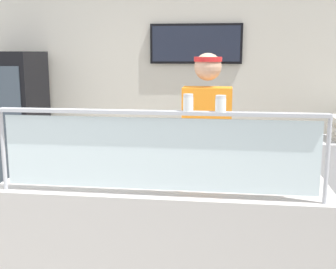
{
  "coord_description": "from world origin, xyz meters",
  "views": [
    {
      "loc": [
        1.4,
        -2.27,
        1.77
      ],
      "look_at": [
        1.05,
        0.37,
        1.25
      ],
      "focal_mm": 45.86,
      "sensor_mm": 36.0,
      "label": 1
    }
  ],
  "objects_px": {
    "pizza_tray": "(184,176)",
    "worker_figure": "(207,150)",
    "parmesan_shaker": "(188,104)",
    "pepper_flake_shaker": "(221,105)",
    "drink_fridge": "(12,134)",
    "pizza_server": "(181,174)"
  },
  "relations": [
    {
      "from": "pizza_tray",
      "to": "worker_figure",
      "type": "xyz_separation_m",
      "value": [
        0.12,
        0.63,
        0.04
      ]
    },
    {
      "from": "parmesan_shaker",
      "to": "pepper_flake_shaker",
      "type": "relative_size",
      "value": 1.06
    },
    {
      "from": "pizza_tray",
      "to": "pepper_flake_shaker",
      "type": "xyz_separation_m",
      "value": [
        0.23,
        -0.36,
        0.52
      ]
    },
    {
      "from": "pepper_flake_shaker",
      "to": "worker_figure",
      "type": "bearing_deg",
      "value": 96.34
    },
    {
      "from": "drink_fridge",
      "to": "pizza_tray",
      "type": "bearing_deg",
      "value": -38.54
    },
    {
      "from": "pizza_tray",
      "to": "parmesan_shaker",
      "type": "bearing_deg",
      "value": -81.41
    },
    {
      "from": "pepper_flake_shaker",
      "to": "parmesan_shaker",
      "type": "bearing_deg",
      "value": 180.0
    },
    {
      "from": "worker_figure",
      "to": "drink_fridge",
      "type": "xyz_separation_m",
      "value": [
        -2.17,
        1.0,
        -0.12
      ]
    },
    {
      "from": "parmesan_shaker",
      "to": "pizza_server",
      "type": "bearing_deg",
      "value": 102.12
    },
    {
      "from": "pizza_tray",
      "to": "worker_figure",
      "type": "distance_m",
      "value": 0.64
    },
    {
      "from": "pizza_server",
      "to": "pepper_flake_shaker",
      "type": "xyz_separation_m",
      "value": [
        0.25,
        -0.34,
        0.5
      ]
    },
    {
      "from": "pizza_server",
      "to": "parmesan_shaker",
      "type": "xyz_separation_m",
      "value": [
        0.07,
        -0.34,
        0.5
      ]
    },
    {
      "from": "parmesan_shaker",
      "to": "drink_fridge",
      "type": "xyz_separation_m",
      "value": [
        -2.1,
        1.99,
        -0.6
      ]
    },
    {
      "from": "pepper_flake_shaker",
      "to": "worker_figure",
      "type": "height_order",
      "value": "worker_figure"
    },
    {
      "from": "pizza_tray",
      "to": "parmesan_shaker",
      "type": "xyz_separation_m",
      "value": [
        0.05,
        -0.36,
        0.52
      ]
    },
    {
      "from": "worker_figure",
      "to": "pepper_flake_shaker",
      "type": "bearing_deg",
      "value": -83.66
    },
    {
      "from": "worker_figure",
      "to": "drink_fridge",
      "type": "relative_size",
      "value": 0.99
    },
    {
      "from": "drink_fridge",
      "to": "parmesan_shaker",
      "type": "bearing_deg",
      "value": -43.43
    },
    {
      "from": "parmesan_shaker",
      "to": "worker_figure",
      "type": "bearing_deg",
      "value": 86.16
    },
    {
      "from": "pizza_server",
      "to": "parmesan_shaker",
      "type": "relative_size",
      "value": 2.93
    },
    {
      "from": "pizza_tray",
      "to": "drink_fridge",
      "type": "xyz_separation_m",
      "value": [
        -2.05,
        1.63,
        -0.08
      ]
    },
    {
      "from": "pizza_tray",
      "to": "pepper_flake_shaker",
      "type": "height_order",
      "value": "pepper_flake_shaker"
    }
  ]
}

